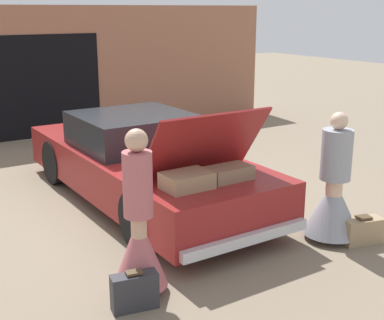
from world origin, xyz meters
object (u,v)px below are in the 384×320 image
object	(u,v)px
suitcase_beside_left_person	(135,291)
person_right	(333,196)
suitcase_beside_right_person	(362,231)
car	(142,163)
person_left	(139,236)

from	to	relation	value
suitcase_beside_left_person	person_right	bearing A→B (deg)	2.75
suitcase_beside_left_person	suitcase_beside_right_person	xyz separation A→B (m)	(2.96, -0.17, -0.02)
car	person_right	size ratio (longest dim) A/B	3.08
person_left	suitcase_beside_left_person	distance (m)	0.53
person_left	person_right	size ratio (longest dim) A/B	1.06
car	person_right	world-z (taller)	car
person_left	person_right	bearing A→B (deg)	84.79
suitcase_beside_left_person	suitcase_beside_right_person	distance (m)	2.97
person_left	person_right	distance (m)	2.56
car	suitcase_beside_right_person	world-z (taller)	car
person_right	suitcase_beside_left_person	distance (m)	2.78
car	suitcase_beside_right_person	size ratio (longest dim) A/B	9.28
person_left	suitcase_beside_left_person	xyz separation A→B (m)	(-0.19, -0.25, -0.42)
person_left	car	bearing A→B (deg)	149.04
person_left	person_right	world-z (taller)	person_left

